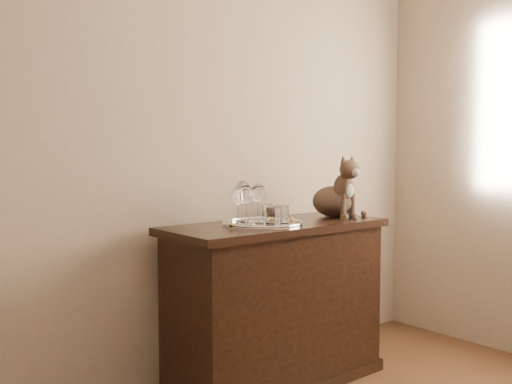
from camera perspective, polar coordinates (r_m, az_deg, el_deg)
wall_back at (r=2.83m, az=-11.40°, el=6.69°), size 4.00×0.10×2.70m
sideboard at (r=3.02m, az=2.02°, el=-11.12°), size 1.20×0.50×0.85m
tray at (r=2.84m, az=0.66°, el=-3.26°), size 0.40×0.40×0.01m
wine_glass_a at (r=2.80m, az=-1.79°, el=-1.40°), size 0.07×0.07×0.18m
wine_glass_b at (r=2.89m, az=-1.38°, el=-0.95°), size 0.08×0.08×0.21m
wine_glass_c at (r=2.73m, az=-0.99°, el=-1.39°), size 0.08×0.08×0.20m
wine_glass_d at (r=2.84m, az=0.21°, el=-1.16°), size 0.08×0.08×0.20m
tumbler_a at (r=2.85m, az=2.49°, el=-2.27°), size 0.08×0.08×0.09m
tumbler_b at (r=2.74m, az=1.78°, el=-2.50°), size 0.08×0.08×0.09m
tumbler_c at (r=2.92m, az=1.43°, el=-2.10°), size 0.08×0.08×0.09m
cat at (r=3.23m, az=7.79°, el=0.59°), size 0.38×0.36×0.35m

